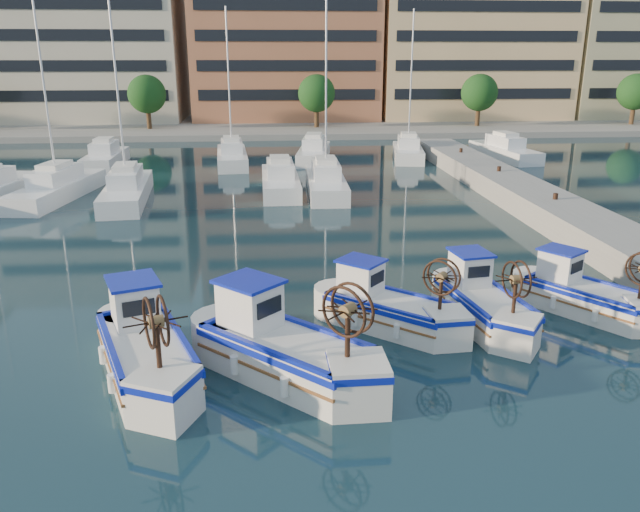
{
  "coord_description": "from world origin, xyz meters",
  "views": [
    {
      "loc": [
        -1.31,
        -15.62,
        8.08
      ],
      "look_at": [
        0.36,
        4.74,
        1.5
      ],
      "focal_mm": 35.0,
      "sensor_mm": 36.0,
      "label": 1
    }
  ],
  "objects_px": {
    "fishing_boat_a": "(145,347)",
    "fishing_boat_c": "(387,306)",
    "fishing_boat_b": "(282,347)",
    "fishing_boat_e": "(584,293)",
    "fishing_boat_d": "(482,301)"
  },
  "relations": [
    {
      "from": "fishing_boat_b",
      "to": "fishing_boat_e",
      "type": "relative_size",
      "value": 1.18
    },
    {
      "from": "fishing_boat_b",
      "to": "fishing_boat_d",
      "type": "distance_m",
      "value": 7.03
    },
    {
      "from": "fishing_boat_a",
      "to": "fishing_boat_d",
      "type": "relative_size",
      "value": 1.14
    },
    {
      "from": "fishing_boat_e",
      "to": "fishing_boat_d",
      "type": "bearing_deg",
      "value": 151.62
    },
    {
      "from": "fishing_boat_a",
      "to": "fishing_boat_d",
      "type": "height_order",
      "value": "fishing_boat_a"
    },
    {
      "from": "fishing_boat_a",
      "to": "fishing_boat_b",
      "type": "height_order",
      "value": "fishing_boat_b"
    },
    {
      "from": "fishing_boat_a",
      "to": "fishing_boat_d",
      "type": "distance_m",
      "value": 10.29
    },
    {
      "from": "fishing_boat_e",
      "to": "fishing_boat_c",
      "type": "bearing_deg",
      "value": 149.44
    },
    {
      "from": "fishing_boat_a",
      "to": "fishing_boat_c",
      "type": "bearing_deg",
      "value": -0.79
    },
    {
      "from": "fishing_boat_c",
      "to": "fishing_boat_e",
      "type": "bearing_deg",
      "value": -43.86
    },
    {
      "from": "fishing_boat_a",
      "to": "fishing_boat_d",
      "type": "xyz_separation_m",
      "value": [
        9.95,
        2.65,
        -0.09
      ]
    },
    {
      "from": "fishing_boat_a",
      "to": "fishing_boat_c",
      "type": "xyz_separation_m",
      "value": [
        6.87,
        2.5,
        -0.1
      ]
    },
    {
      "from": "fishing_boat_c",
      "to": "fishing_boat_d",
      "type": "relative_size",
      "value": 0.95
    },
    {
      "from": "fishing_boat_a",
      "to": "fishing_boat_e",
      "type": "relative_size",
      "value": 1.21
    },
    {
      "from": "fishing_boat_b",
      "to": "fishing_boat_e",
      "type": "distance_m",
      "value": 10.52
    }
  ]
}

